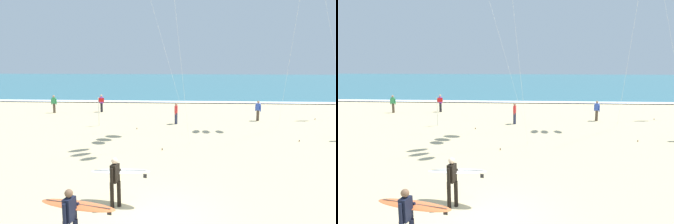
% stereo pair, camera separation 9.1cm
% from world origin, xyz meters
% --- Properties ---
extents(ground_plane, '(160.00, 160.00, 0.00)m').
position_xyz_m(ground_plane, '(0.00, 0.00, 0.00)').
color(ground_plane, '#CCB789').
extents(ocean_water, '(160.00, 60.00, 0.08)m').
position_xyz_m(ocean_water, '(0.00, 56.28, 0.04)').
color(ocean_water, '#336B7A').
rests_on(ocean_water, ground).
extents(shoreline_foam, '(160.00, 1.49, 0.01)m').
position_xyz_m(shoreline_foam, '(0.00, 26.58, 0.09)').
color(shoreline_foam, white).
rests_on(shoreline_foam, ocean_water).
extents(surfer_lead, '(2.23, 1.12, 1.71)m').
position_xyz_m(surfer_lead, '(-1.67, -1.61, 1.04)').
color(surfer_lead, black).
rests_on(surfer_lead, ground).
extents(surfer_trailing, '(2.24, 1.12, 1.71)m').
position_xyz_m(surfer_trailing, '(-1.11, 1.01, 1.04)').
color(surfer_trailing, black).
rests_on(surfer_trailing, ground).
extents(bystander_blue_top, '(0.39, 0.36, 1.59)m').
position_xyz_m(bystander_blue_top, '(6.71, 16.39, 0.81)').
color(bystander_blue_top, '#4C3D2D').
rests_on(bystander_blue_top, ground).
extents(bystander_green_top, '(0.50, 0.22, 1.59)m').
position_xyz_m(bystander_green_top, '(-10.74, 19.08, 0.81)').
color(bystander_green_top, '#4C3D2D').
rests_on(bystander_green_top, ground).
extents(bystander_purple_top, '(0.38, 0.37, 1.59)m').
position_xyz_m(bystander_purple_top, '(-6.62, 19.83, 0.81)').
color(bystander_purple_top, black).
rests_on(bystander_purple_top, ground).
extents(bystander_red_top, '(0.23, 0.49, 1.59)m').
position_xyz_m(bystander_red_top, '(0.35, 14.75, 0.81)').
color(bystander_red_top, '#2D334C').
rests_on(bystander_red_top, ground).
extents(lifeguard_flag, '(0.45, 0.05, 2.10)m').
position_xyz_m(lifeguard_flag, '(-5.15, 13.75, 1.27)').
color(lifeguard_flag, silver).
rests_on(lifeguard_flag, ground).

